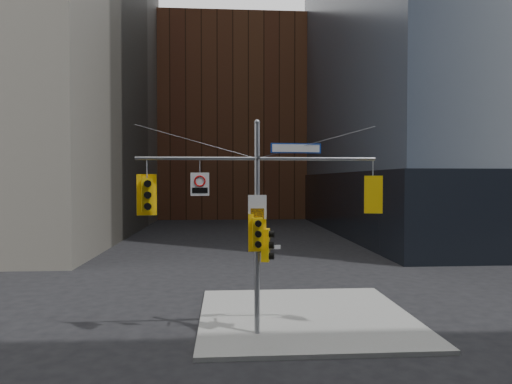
{
  "coord_description": "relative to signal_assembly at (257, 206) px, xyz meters",
  "views": [
    {
      "loc": [
        -1.07,
        -13.13,
        5.28
      ],
      "look_at": [
        -0.04,
        2.0,
        4.89
      ],
      "focal_mm": 32.0,
      "sensor_mm": 36.0,
      "label": 1
    }
  ],
  "objects": [
    {
      "name": "street_sign_blade",
      "position": [
        1.3,
        0.0,
        1.93
      ],
      "size": [
        1.72,
        0.19,
        0.33
      ],
      "rotation": [
        0.0,
        0.0,
        0.09
      ],
      "color": "#11349C",
      "rests_on": "ground"
    },
    {
      "name": "brick_midrise",
      "position": [
        0.0,
        56.01,
        9.58
      ],
      "size": [
        26.0,
        20.0,
        28.0
      ],
      "primitive_type": "cube",
      "color": "brown",
      "rests_on": "ground"
    },
    {
      "name": "regulatory_sign_pole",
      "position": [
        0.0,
        -0.11,
        -0.04
      ],
      "size": [
        0.61,
        0.12,
        0.8
      ],
      "rotation": [
        0.0,
        0.0,
        -0.14
      ],
      "color": "silver",
      "rests_on": "ground"
    },
    {
      "name": "signal_assembly",
      "position": [
        0.0,
        0.0,
        0.0
      ],
      "size": [
        8.0,
        0.8,
        7.3
      ],
      "color": "gray",
      "rests_on": "ground"
    },
    {
      "name": "regulatory_sign_arm",
      "position": [
        -1.89,
        -0.02,
        0.76
      ],
      "size": [
        0.61,
        0.06,
        0.76
      ],
      "rotation": [
        0.0,
        0.0,
        0.01
      ],
      "color": "silver",
      "rests_on": "ground"
    },
    {
      "name": "street_blade_ew",
      "position": [
        0.45,
        0.01,
        -1.38
      ],
      "size": [
        0.68,
        0.1,
        0.14
      ],
      "rotation": [
        0.0,
        0.0,
        0.11
      ],
      "color": "silver",
      "rests_on": "ground"
    },
    {
      "name": "ground",
      "position": [
        0.0,
        -1.99,
        -4.42
      ],
      "size": [
        160.0,
        160.0,
        0.0
      ],
      "primitive_type": "plane",
      "color": "black",
      "rests_on": "ground"
    },
    {
      "name": "traffic_light_west_arm",
      "position": [
        -3.62,
        0.01,
        0.38
      ],
      "size": [
        0.64,
        0.6,
        1.37
      ],
      "rotation": [
        0.0,
        0.0,
        0.24
      ],
      "color": "yellow",
      "rests_on": "ground"
    },
    {
      "name": "traffic_light_pole_front",
      "position": [
        -0.0,
        -0.27,
        -0.88
      ],
      "size": [
        0.6,
        0.47,
        1.25
      ],
      "rotation": [
        0.0,
        0.0,
        0.02
      ],
      "color": "yellow",
      "rests_on": "ground"
    },
    {
      "name": "traffic_light_pole_side",
      "position": [
        0.32,
        -0.0,
        -1.3
      ],
      "size": [
        0.48,
        0.41,
        1.1
      ],
      "rotation": [
        0.0,
        0.0,
        1.33
      ],
      "color": "yellow",
      "rests_on": "ground"
    },
    {
      "name": "sidewalk_corner",
      "position": [
        2.0,
        2.01,
        -4.34
      ],
      "size": [
        8.0,
        8.0,
        0.15
      ],
      "primitive_type": "cube",
      "color": "gray",
      "rests_on": "ground"
    },
    {
      "name": "traffic_light_east_arm",
      "position": [
        3.93,
        0.0,
        0.38
      ],
      "size": [
        0.6,
        0.54,
        1.27
      ],
      "rotation": [
        0.0,
        0.0,
        2.94
      ],
      "color": "yellow",
      "rests_on": "ground"
    },
    {
      "name": "podium_ne",
      "position": [
        28.0,
        30.01,
        -1.42
      ],
      "size": [
        36.4,
        36.4,
        6.0
      ],
      "primitive_type": "cube",
      "color": "black",
      "rests_on": "ground"
    },
    {
      "name": "street_blade_ns",
      "position": [
        0.0,
        0.46,
        -1.58
      ],
      "size": [
        0.12,
        0.73,
        0.15
      ],
      "rotation": [
        0.0,
        0.0,
        0.12
      ],
      "color": "#145926",
      "rests_on": "ground"
    }
  ]
}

